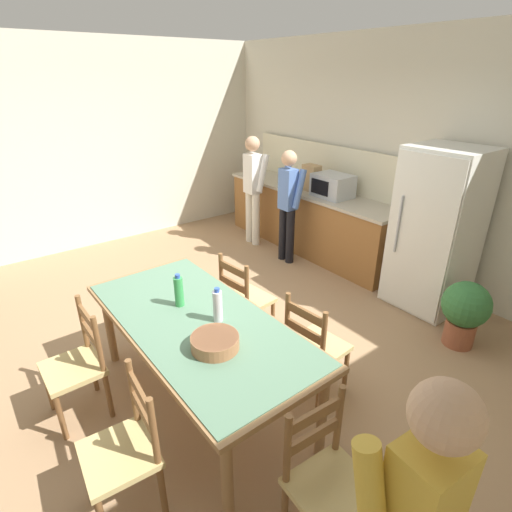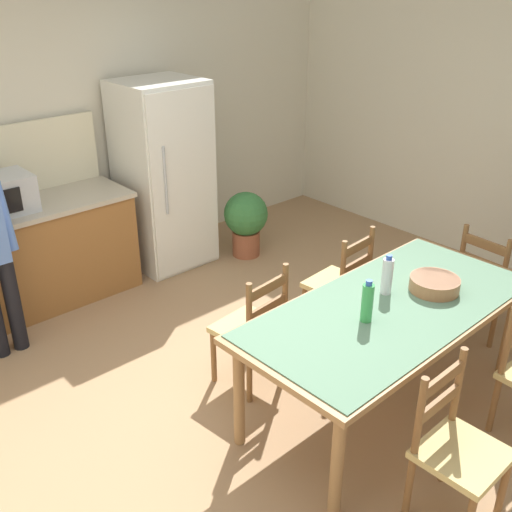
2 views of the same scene
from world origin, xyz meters
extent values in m
plane|color=#9E7A56|center=(0.00, 0.00, 0.00)|extent=(8.32, 8.32, 0.00)
cube|color=beige|center=(0.00, 2.66, 1.45)|extent=(6.52, 0.12, 2.90)
cube|color=silver|center=(0.84, 2.20, 0.88)|extent=(0.74, 0.68, 1.77)
cube|color=silver|center=(0.84, 1.85, 0.88)|extent=(0.71, 0.02, 1.70)
cylinder|color=#A5AAB2|center=(0.61, 1.83, 0.97)|extent=(0.02, 0.02, 0.62)
cube|color=black|center=(-0.74, 2.01, 1.06)|extent=(0.30, 0.01, 0.19)
cylinder|color=olive|center=(-0.30, -1.00, 0.36)|extent=(0.07, 0.07, 0.72)
cylinder|color=olive|center=(1.56, -0.98, 0.36)|extent=(0.07, 0.07, 0.72)
cylinder|color=olive|center=(-0.31, -0.24, 0.36)|extent=(0.07, 0.07, 0.72)
cylinder|color=olive|center=(1.55, -0.21, 0.36)|extent=(0.07, 0.07, 0.72)
cube|color=olive|center=(0.62, -0.61, 0.74)|extent=(2.08, 0.99, 0.04)
cube|color=#567A60|center=(0.62, -0.61, 0.77)|extent=(2.00, 0.95, 0.01)
cylinder|color=green|center=(0.37, -0.61, 0.89)|extent=(0.07, 0.07, 0.24)
cylinder|color=#2D51B2|center=(0.37, -0.61, 1.03)|extent=(0.04, 0.04, 0.03)
cylinder|color=silver|center=(0.73, -0.49, 0.89)|extent=(0.07, 0.07, 0.24)
cylinder|color=#2D51B2|center=(0.73, -0.49, 1.03)|extent=(0.04, 0.04, 0.03)
cylinder|color=#9E6642|center=(0.99, -0.68, 0.82)|extent=(0.32, 0.32, 0.09)
cylinder|color=#9E6642|center=(0.99, -0.68, 0.85)|extent=(0.31, 0.31, 0.02)
cylinder|color=brown|center=(1.24, 0.39, 0.21)|extent=(0.04, 0.04, 0.41)
cylinder|color=brown|center=(0.88, 0.36, 0.21)|extent=(0.04, 0.04, 0.41)
cylinder|color=brown|center=(1.27, 0.06, 0.21)|extent=(0.04, 0.04, 0.41)
cylinder|color=brown|center=(0.91, 0.02, 0.21)|extent=(0.04, 0.04, 0.41)
cube|color=tan|center=(1.08, 0.21, 0.43)|extent=(0.45, 0.44, 0.04)
cylinder|color=brown|center=(1.27, 0.06, 0.68)|extent=(0.04, 0.04, 0.46)
cylinder|color=brown|center=(0.91, 0.02, 0.68)|extent=(0.04, 0.04, 0.46)
cube|color=brown|center=(1.09, 0.04, 0.81)|extent=(0.36, 0.06, 0.07)
cube|color=brown|center=(1.09, 0.04, 0.66)|extent=(0.36, 0.06, 0.07)
cylinder|color=brown|center=(0.35, -1.59, 0.21)|extent=(0.04, 0.04, 0.41)
cylinder|color=brown|center=(-0.01, -1.26, 0.21)|extent=(0.04, 0.04, 0.41)
cylinder|color=brown|center=(0.35, -1.25, 0.21)|extent=(0.04, 0.04, 0.41)
cube|color=tan|center=(0.17, -1.43, 0.43)|extent=(0.43, 0.41, 0.04)
cylinder|color=brown|center=(-0.01, -1.26, 0.68)|extent=(0.04, 0.04, 0.46)
cylinder|color=brown|center=(0.35, -1.25, 0.68)|extent=(0.04, 0.04, 0.46)
cube|color=brown|center=(0.17, -1.26, 0.81)|extent=(0.36, 0.03, 0.07)
cube|color=brown|center=(0.17, -1.26, 0.66)|extent=(0.36, 0.03, 0.07)
cylinder|color=brown|center=(0.31, 0.38, 0.21)|extent=(0.04, 0.04, 0.41)
cylinder|color=brown|center=(-0.05, 0.34, 0.21)|extent=(0.04, 0.04, 0.41)
cylinder|color=brown|center=(0.34, 0.05, 0.21)|extent=(0.04, 0.04, 0.41)
cylinder|color=brown|center=(-0.01, 0.01, 0.21)|extent=(0.04, 0.04, 0.41)
cube|color=tan|center=(0.15, 0.19, 0.43)|extent=(0.46, 0.44, 0.04)
cylinder|color=brown|center=(0.34, 0.05, 0.68)|extent=(0.04, 0.04, 0.46)
cylinder|color=brown|center=(-0.01, 0.01, 0.68)|extent=(0.04, 0.04, 0.46)
cube|color=brown|center=(0.17, 0.03, 0.81)|extent=(0.36, 0.06, 0.07)
cube|color=brown|center=(0.17, 0.03, 0.66)|extent=(0.36, 0.06, 0.07)
cylinder|color=brown|center=(2.17, -0.42, 0.21)|extent=(0.04, 0.04, 0.41)
cylinder|color=brown|center=(1.81, -0.76, 0.21)|extent=(0.04, 0.04, 0.41)
cylinder|color=brown|center=(1.83, -0.40, 0.21)|extent=(0.04, 0.04, 0.41)
cube|color=tan|center=(1.99, -0.59, 0.43)|extent=(0.42, 0.44, 0.04)
cylinder|color=brown|center=(1.81, -0.76, 0.68)|extent=(0.04, 0.04, 0.46)
cylinder|color=brown|center=(1.83, -0.40, 0.68)|extent=(0.04, 0.04, 0.46)
cube|color=brown|center=(1.82, -0.58, 0.81)|extent=(0.05, 0.36, 0.07)
cube|color=brown|center=(1.82, -0.58, 0.66)|extent=(0.05, 0.36, 0.07)
cylinder|color=brown|center=(0.93, -1.23, 0.21)|extent=(0.04, 0.04, 0.41)
cylinder|color=brown|center=(0.93, -1.23, 0.68)|extent=(0.04, 0.04, 0.46)
cylinder|color=black|center=(-0.90, 1.68, 0.38)|extent=(0.11, 0.11, 0.76)
cylinder|color=#5175BC|center=(-0.83, 1.74, 1.05)|extent=(0.09, 0.21, 0.51)
cylinder|color=brown|center=(1.49, 1.76, 0.13)|extent=(0.28, 0.28, 0.26)
sphere|color=#337038|center=(1.49, 1.76, 0.45)|extent=(0.44, 0.44, 0.44)
camera|label=1|loc=(2.85, -1.75, 2.43)|focal=28.00mm
camera|label=2|loc=(-2.15, -2.43, 2.67)|focal=42.00mm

